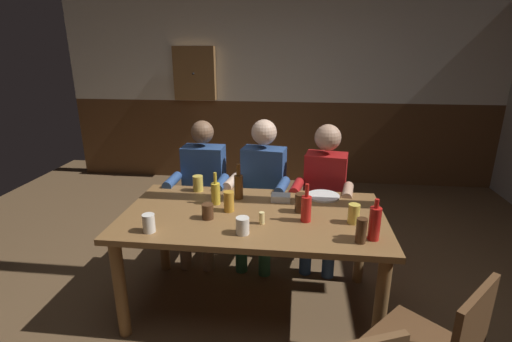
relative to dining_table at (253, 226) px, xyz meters
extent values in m
plane|color=brown|center=(0.00, -0.08, -0.64)|extent=(7.00, 7.00, 0.00)
cube|color=silver|center=(0.00, 2.87, 1.19)|extent=(5.83, 0.12, 1.43)
cube|color=brown|center=(0.00, 2.87, -0.08)|extent=(5.83, 0.12, 1.12)
cube|color=brown|center=(0.00, 0.00, 0.08)|extent=(1.78, 0.95, 0.04)
cylinder|color=brown|center=(-0.81, -0.40, -0.29)|extent=(0.08, 0.08, 0.70)
cylinder|color=brown|center=(0.81, -0.40, -0.29)|extent=(0.08, 0.08, 0.70)
cylinder|color=brown|center=(-0.81, 0.40, -0.29)|extent=(0.08, 0.08, 0.70)
cylinder|color=brown|center=(0.81, 0.40, -0.29)|extent=(0.08, 0.08, 0.70)
cube|color=#2D4C84|center=(-0.54, 0.78, 0.09)|extent=(0.36, 0.22, 0.54)
sphere|color=brown|center=(-0.54, 0.78, 0.49)|extent=(0.20, 0.20, 0.20)
cylinder|color=#997F60|center=(-0.44, 0.63, -0.16)|extent=(0.14, 0.40, 0.13)
cylinder|color=#997F60|center=(-0.64, 0.63, -0.16)|extent=(0.14, 0.40, 0.13)
cylinder|color=#997F60|center=(-0.44, 0.43, -0.43)|extent=(0.10, 0.10, 0.42)
cylinder|color=#997F60|center=(-0.64, 0.43, -0.43)|extent=(0.10, 0.10, 0.42)
cylinder|color=#2D4C84|center=(-0.33, 0.53, 0.11)|extent=(0.08, 0.28, 0.08)
cylinder|color=#2D4C84|center=(-0.75, 0.53, 0.11)|extent=(0.08, 0.28, 0.08)
cube|color=#2D4C84|center=(0.00, 0.78, 0.09)|extent=(0.39, 0.25, 0.54)
sphere|color=beige|center=(0.00, 0.78, 0.50)|extent=(0.22, 0.22, 0.22)
cylinder|color=#33724C|center=(0.08, 0.61, -0.16)|extent=(0.19, 0.43, 0.13)
cylinder|color=#33724C|center=(-0.12, 0.64, -0.16)|extent=(0.19, 0.43, 0.13)
cylinder|color=#33724C|center=(0.05, 0.40, -0.43)|extent=(0.10, 0.10, 0.42)
cylinder|color=#33724C|center=(-0.15, 0.43, -0.43)|extent=(0.10, 0.10, 0.42)
cylinder|color=#2D4C84|center=(0.18, 0.51, 0.11)|extent=(0.12, 0.29, 0.08)
cylinder|color=beige|center=(-0.25, 0.57, 0.11)|extent=(0.12, 0.29, 0.08)
cube|color=#AD1919|center=(0.54, 0.78, 0.07)|extent=(0.38, 0.28, 0.51)
sphere|color=tan|center=(0.54, 0.78, 0.46)|extent=(0.22, 0.22, 0.22)
cylinder|color=#2D4C84|center=(0.61, 0.62, -0.16)|extent=(0.19, 0.40, 0.13)
cylinder|color=#2D4C84|center=(0.42, 0.66, -0.16)|extent=(0.19, 0.40, 0.13)
cylinder|color=#2D4C84|center=(0.57, 0.43, -0.43)|extent=(0.10, 0.10, 0.42)
cylinder|color=#2D4C84|center=(0.39, 0.47, -0.43)|extent=(0.10, 0.10, 0.42)
cylinder|color=tan|center=(0.69, 0.49, 0.10)|extent=(0.13, 0.29, 0.08)
cylinder|color=#AD1919|center=(0.29, 0.56, 0.10)|extent=(0.13, 0.29, 0.08)
cube|color=brown|center=(1.05, -0.94, 0.03)|extent=(0.29, 0.31, 0.42)
cylinder|color=#F9E08C|center=(0.07, -0.15, 0.14)|extent=(0.04, 0.04, 0.08)
cube|color=#B2B7BC|center=(0.18, 0.24, 0.12)|extent=(0.14, 0.10, 0.05)
cylinder|color=white|center=(0.49, 0.36, 0.11)|extent=(0.25, 0.25, 0.01)
cylinder|color=gold|center=(-0.29, 0.14, 0.18)|extent=(0.07, 0.07, 0.16)
cylinder|color=gold|center=(-0.29, 0.14, 0.30)|extent=(0.02, 0.02, 0.08)
cylinder|color=red|center=(0.75, -0.28, 0.20)|extent=(0.07, 0.07, 0.20)
cylinder|color=red|center=(0.75, -0.28, 0.33)|extent=(0.03, 0.03, 0.05)
cylinder|color=#593314|center=(-0.14, 0.26, 0.19)|extent=(0.07, 0.07, 0.18)
cylinder|color=#593314|center=(-0.14, 0.26, 0.32)|extent=(0.03, 0.03, 0.09)
cylinder|color=red|center=(0.36, -0.08, 0.18)|extent=(0.07, 0.07, 0.17)
cylinder|color=red|center=(0.36, -0.08, 0.31)|extent=(0.03, 0.03, 0.09)
cylinder|color=white|center=(-0.03, -0.30, 0.15)|extent=(0.08, 0.08, 0.11)
cylinder|color=white|center=(-0.60, -0.34, 0.16)|extent=(0.08, 0.08, 0.12)
cylinder|color=#4C2D19|center=(-0.29, -0.11, 0.15)|extent=(0.08, 0.08, 0.10)
cylinder|color=#E5C64C|center=(0.66, -0.07, 0.16)|extent=(0.07, 0.07, 0.13)
cylinder|color=#4C2D19|center=(0.32, 0.07, 0.16)|extent=(0.08, 0.08, 0.13)
cylinder|color=#4C2D19|center=(0.67, -0.33, 0.17)|extent=(0.06, 0.06, 0.15)
cylinder|color=gold|center=(-0.17, 0.02, 0.17)|extent=(0.07, 0.07, 0.14)
cylinder|color=#E5C64C|center=(-0.48, 0.38, 0.16)|extent=(0.08, 0.08, 0.12)
cube|color=brown|center=(-1.12, 2.74, 0.85)|extent=(0.56, 0.12, 0.70)
sphere|color=black|center=(-1.12, 2.66, 0.85)|extent=(0.03, 0.03, 0.03)
camera|label=1|loc=(0.29, -2.34, 1.18)|focal=26.39mm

